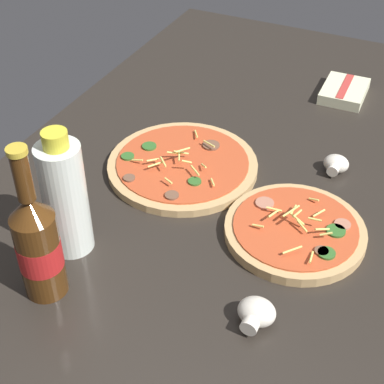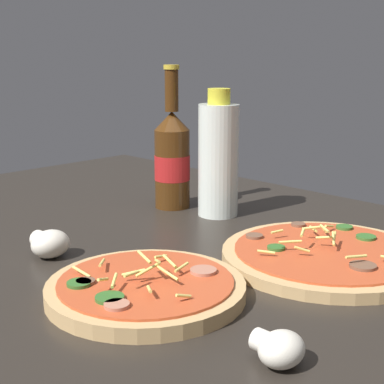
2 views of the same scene
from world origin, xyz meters
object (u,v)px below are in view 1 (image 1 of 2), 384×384
(pizza_near, at_px, (295,230))
(mushroom_left, at_px, (256,313))
(pizza_far, at_px, (182,165))
(dish_towel, at_px, (344,91))
(mushroom_right, at_px, (336,164))
(beer_bottle, at_px, (38,244))
(oil_bottle, at_px, (65,197))

(pizza_near, height_order, mushroom_left, pizza_near)
(pizza_near, relative_size, pizza_far, 0.82)
(pizza_far, height_order, dish_towel, pizza_far)
(mushroom_left, bearing_deg, mushroom_right, -1.35)
(pizza_far, xyz_separation_m, mushroom_right, (0.12, -0.27, 0.01))
(mushroom_right, bearing_deg, dish_towel, 10.87)
(pizza_near, distance_m, mushroom_left, 0.20)
(mushroom_right, bearing_deg, beer_bottle, 146.54)
(pizza_far, bearing_deg, mushroom_right, -66.21)
(oil_bottle, distance_m, mushroom_left, 0.34)
(mushroom_right, bearing_deg, oil_bottle, 138.76)
(pizza_near, height_order, oil_bottle, oil_bottle)
(oil_bottle, relative_size, dish_towel, 1.70)
(oil_bottle, bearing_deg, mushroom_right, -41.24)
(dish_towel, bearing_deg, beer_bottle, 161.42)
(pizza_far, height_order, mushroom_left, pizza_far)
(beer_bottle, relative_size, dish_towel, 1.99)
(pizza_far, bearing_deg, beer_bottle, 172.08)
(mushroom_left, bearing_deg, pizza_near, 1.41)
(pizza_near, relative_size, oil_bottle, 1.07)
(oil_bottle, xyz_separation_m, mushroom_right, (0.38, -0.34, -0.08))
(pizza_far, xyz_separation_m, oil_bottle, (-0.27, 0.07, 0.09))
(mushroom_left, height_order, dish_towel, mushroom_left)
(pizza_near, xyz_separation_m, pizza_far, (0.09, 0.25, -0.00))
(oil_bottle, bearing_deg, pizza_far, -14.67)
(pizza_near, height_order, pizza_far, pizza_near)
(beer_bottle, distance_m, oil_bottle, 0.10)
(pizza_near, xyz_separation_m, mushroom_left, (-0.20, -0.00, 0.01))
(mushroom_right, bearing_deg, pizza_far, 113.79)
(dish_towel, bearing_deg, mushroom_right, -169.13)
(oil_bottle, bearing_deg, pizza_near, -60.89)
(beer_bottle, relative_size, mushroom_left, 4.39)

